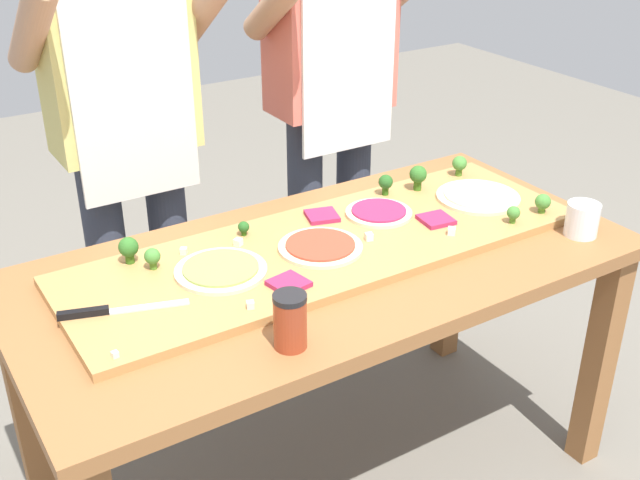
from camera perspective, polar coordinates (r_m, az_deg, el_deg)
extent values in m
plane|color=#6B665B|center=(2.44, 0.41, -17.01)|extent=(8.00, 8.00, 0.00)
cube|color=brown|center=(2.44, 19.61, -8.22)|extent=(0.07, 0.07, 0.71)
cube|color=brown|center=(2.26, -20.51, -11.48)|extent=(0.07, 0.07, 0.71)
cube|color=brown|center=(2.80, 9.45, -1.90)|extent=(0.07, 0.07, 0.71)
cube|color=brown|center=(2.00, 0.47, -1.88)|extent=(1.58, 0.78, 0.04)
cube|color=#B27F47|center=(2.03, 0.60, -0.47)|extent=(1.38, 0.45, 0.02)
cube|color=#B7BABF|center=(1.79, -12.26, -4.75)|extent=(0.17, 0.07, 0.00)
cube|color=black|center=(1.79, -16.81, -5.10)|extent=(0.11, 0.05, 0.02)
cylinder|color=beige|center=(1.90, -7.21, -2.22)|extent=(0.22, 0.22, 0.01)
cylinder|color=#899E4C|center=(1.89, -7.22, -2.01)|extent=(0.18, 0.18, 0.01)
cylinder|color=beige|center=(2.17, 4.29, 1.96)|extent=(0.18, 0.18, 0.01)
cylinder|color=#9E234C|center=(2.17, 4.29, 2.15)|extent=(0.15, 0.15, 0.01)
cylinder|color=beige|center=(1.99, 0.03, -0.54)|extent=(0.22, 0.22, 0.01)
cylinder|color=#BC3D28|center=(1.98, 0.03, -0.34)|extent=(0.18, 0.18, 0.01)
cylinder|color=beige|center=(2.31, 11.39, 3.08)|extent=(0.24, 0.24, 0.01)
cylinder|color=beige|center=(2.31, 11.41, 3.26)|extent=(0.20, 0.20, 0.01)
cube|color=#9E234C|center=(2.15, 8.41, 1.47)|extent=(0.09, 0.09, 0.01)
cube|color=#9E234C|center=(1.83, -2.28, -3.17)|extent=(0.09, 0.09, 0.01)
cube|color=#9E234C|center=(2.15, 0.14, 1.77)|extent=(0.10, 0.10, 0.01)
cylinder|color=#366618|center=(1.98, -13.64, -1.27)|extent=(0.02, 0.02, 0.03)
sphere|color=#2D6623|center=(1.96, -13.73, -0.49)|extent=(0.05, 0.05, 0.05)
cylinder|color=#487A23|center=(2.27, 15.79, 2.14)|extent=(0.02, 0.02, 0.02)
sphere|color=#427F33|center=(2.26, 15.87, 2.70)|extent=(0.04, 0.04, 0.04)
cylinder|color=#366618|center=(2.34, 7.09, 3.99)|extent=(0.02, 0.02, 0.03)
sphere|color=#2D6623|center=(2.33, 7.14, 4.76)|extent=(0.05, 0.05, 0.05)
cylinder|color=#487A23|center=(2.18, 13.80, 1.43)|extent=(0.02, 0.02, 0.02)
sphere|color=#427F33|center=(2.18, 13.86, 1.94)|extent=(0.04, 0.04, 0.04)
cylinder|color=#2C5915|center=(2.30, 4.76, 3.60)|extent=(0.02, 0.02, 0.03)
sphere|color=#23561E|center=(2.29, 4.79, 4.23)|extent=(0.04, 0.04, 0.04)
cylinder|color=#2C5915|center=(2.07, -5.54, 0.52)|extent=(0.01, 0.01, 0.01)
sphere|color=#23561E|center=(2.06, -5.56, 0.96)|extent=(0.03, 0.03, 0.03)
cylinder|color=#487A23|center=(2.46, 10.04, 4.90)|extent=(0.02, 0.02, 0.02)
sphere|color=#427F33|center=(2.45, 10.09, 5.51)|extent=(0.05, 0.05, 0.05)
cylinder|color=#487A23|center=(1.94, -12.01, -1.78)|extent=(0.02, 0.02, 0.02)
sphere|color=#427F33|center=(1.93, -12.08, -1.15)|extent=(0.04, 0.04, 0.04)
cube|color=white|center=(2.03, 3.57, 0.24)|extent=(0.02, 0.02, 0.02)
cube|color=white|center=(2.02, -5.95, -0.15)|extent=(0.02, 0.02, 0.02)
cube|color=white|center=(2.09, 9.53, 0.64)|extent=(0.03, 0.03, 0.02)
cube|color=silver|center=(1.99, -9.87, -0.79)|extent=(0.02, 0.02, 0.02)
cube|color=silver|center=(1.75, -5.07, -4.71)|extent=(0.02, 0.02, 0.02)
cube|color=silver|center=(1.65, -14.65, -8.03)|extent=(0.01, 0.01, 0.01)
cylinder|color=white|center=(2.21, 18.49, 1.42)|extent=(0.09, 0.09, 0.09)
cylinder|color=white|center=(2.21, 18.42, 1.00)|extent=(0.08, 0.08, 0.05)
cylinder|color=#99381E|center=(1.64, -2.18, -6.07)|extent=(0.07, 0.07, 0.11)
cylinder|color=black|center=(1.60, -2.22, -4.19)|extent=(0.07, 0.07, 0.01)
cylinder|color=#333847|center=(2.52, -14.81, -3.55)|extent=(0.12, 0.12, 0.90)
cylinder|color=#333847|center=(2.58, -10.62, -2.39)|extent=(0.12, 0.12, 0.90)
cube|color=#D1C670|center=(2.28, -14.58, 12.97)|extent=(0.40, 0.20, 0.55)
cube|color=silver|center=(2.20, -13.40, 10.38)|extent=(0.34, 0.01, 0.60)
cylinder|color=tan|center=(2.10, -20.14, 14.44)|extent=(0.08, 0.39, 0.31)
cylinder|color=tan|center=(2.24, -8.33, 16.49)|extent=(0.08, 0.39, 0.31)
cylinder|color=#333847|center=(2.77, -1.06, 0.30)|extent=(0.12, 0.12, 0.90)
cylinder|color=#333847|center=(2.86, 2.36, 1.27)|extent=(0.12, 0.12, 0.90)
cube|color=#DB6B5B|center=(2.57, 0.77, 15.39)|extent=(0.40, 0.20, 0.55)
cube|color=white|center=(2.50, 2.13, 13.10)|extent=(0.34, 0.01, 0.60)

